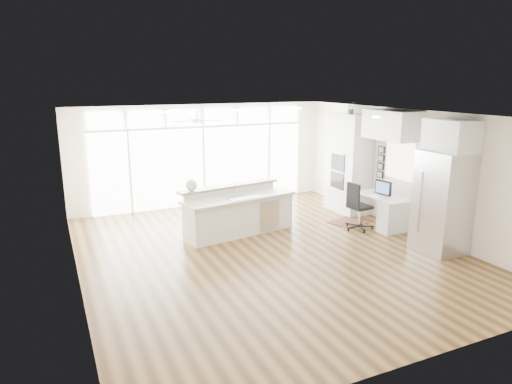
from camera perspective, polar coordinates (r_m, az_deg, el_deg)
name	(u,v)px	position (r m, az deg, el deg)	size (l,w,h in m)	color
floor	(268,253)	(9.11, 1.52, -7.57)	(7.00, 8.00, 0.02)	#442E15
ceiling	(269,114)	(8.51, 1.64, 9.68)	(7.00, 8.00, 0.02)	white
wall_back	(202,155)	(12.35, -6.71, 4.59)	(7.00, 0.04, 2.70)	white
wall_front	(425,258)	(5.57, 20.34, -7.73)	(7.00, 0.04, 2.70)	white
wall_left	(72,207)	(7.85, -21.98, -1.69)	(0.04, 8.00, 2.70)	white
wall_right	(409,171)	(10.70, 18.64, 2.53)	(0.04, 8.00, 2.70)	white
glass_wall	(203,167)	(12.35, -6.59, 3.18)	(5.80, 0.06, 2.08)	white
transom_row	(202,117)	(12.17, -6.76, 9.34)	(5.90, 0.06, 0.40)	white
desk_window	(399,160)	(10.86, 17.49, 3.84)	(0.04, 0.85, 0.85)	white
ceiling_fan	(197,116)	(10.93, -7.40, 9.35)	(1.16, 1.16, 0.32)	white
recessed_lights	(264,115)	(8.69, 1.04, 9.64)	(3.40, 3.00, 0.02)	white
oven_cabinet	(349,163)	(11.87, 11.50, 3.54)	(0.64, 1.20, 2.50)	silver
desk_nook	(384,211)	(10.89, 15.75, -2.33)	(0.72, 1.30, 0.76)	silver
upper_cabinets	(392,125)	(10.56, 16.62, 8.03)	(0.64, 1.30, 0.64)	silver
refrigerator	(442,202)	(9.58, 22.26, -1.20)	(0.76, 0.90, 2.00)	silver
fridge_cabinet	(451,135)	(9.40, 23.24, 6.52)	(0.64, 0.90, 0.60)	silver
framed_photos	(381,162)	(11.34, 15.34, 3.62)	(0.06, 0.22, 0.80)	black
kitchen_island	(240,211)	(10.02, -2.07, -2.40)	(2.58, 0.97, 1.03)	silver
rug	(350,221)	(11.21, 11.69, -3.62)	(0.96, 0.69, 0.01)	#351911
office_chair	(360,206)	(10.56, 12.84, -1.75)	(0.56, 0.52, 1.08)	black
fishbowl	(191,185)	(9.75, -8.09, 0.87)	(0.25, 0.25, 0.25)	silver
monitor	(383,188)	(10.70, 15.62, 0.52)	(0.07, 0.44, 0.37)	black
keyboard	(377,196)	(10.64, 14.86, -0.48)	(0.13, 0.35, 0.02)	white
potted_plant	(351,109)	(11.71, 11.82, 10.09)	(0.25, 0.28, 0.22)	#31632A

